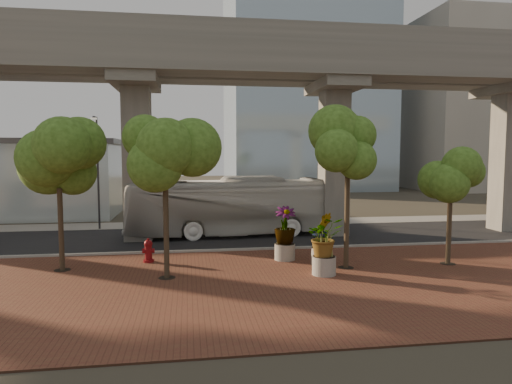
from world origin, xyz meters
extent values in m
plane|color=#373128|center=(0.00, 0.00, 0.00)|extent=(160.00, 160.00, 0.00)
cube|color=brown|center=(0.00, -8.00, 0.03)|extent=(70.00, 13.00, 0.06)
cube|color=black|center=(0.00, 2.00, 0.02)|extent=(90.00, 8.00, 0.04)
cube|color=#99968F|center=(0.00, -2.00, 0.08)|extent=(70.00, 0.25, 0.16)
cube|color=#99968F|center=(0.00, 7.50, 0.03)|extent=(90.00, 3.00, 0.06)
cube|color=gray|center=(0.00, 0.40, 10.50)|extent=(72.00, 2.40, 1.80)
cube|color=gray|center=(0.00, 3.60, 10.50)|extent=(72.00, 2.40, 1.80)
cube|color=gray|center=(0.00, -0.70, 11.90)|extent=(72.00, 0.12, 1.00)
cube|color=gray|center=(0.00, 4.70, 11.90)|extent=(72.00, 0.12, 1.00)
cube|color=#A9A598|center=(38.00, 36.00, 12.00)|extent=(18.00, 16.00, 24.00)
imported|color=silver|center=(-0.35, 2.65, 1.83)|extent=(13.29, 3.83, 3.66)
cylinder|color=maroon|center=(-4.96, -3.93, 0.12)|extent=(0.51, 0.51, 0.11)
cylinder|color=maroon|center=(-4.96, -3.93, 0.52)|extent=(0.34, 0.34, 0.81)
sphere|color=maroon|center=(-4.96, -3.93, 0.93)|extent=(0.39, 0.39, 0.39)
cylinder|color=maroon|center=(-4.96, -3.93, 1.11)|extent=(0.11, 0.11, 0.14)
cylinder|color=maroon|center=(-4.96, -3.93, 0.59)|extent=(0.56, 0.22, 0.22)
cylinder|color=#ABA89A|center=(2.57, -7.32, 0.45)|extent=(1.00, 1.00, 0.78)
imported|color=#345616|center=(2.57, -7.32, 1.68)|extent=(2.23, 2.23, 1.67)
cylinder|color=#AAA199|center=(1.50, -4.41, 0.44)|extent=(0.99, 0.99, 0.77)
imported|color=#345616|center=(1.50, -4.41, 1.73)|extent=(2.42, 2.42, 1.81)
cylinder|color=#9C988D|center=(3.00, -5.54, 0.44)|extent=(0.99, 0.99, 0.77)
imported|color=#345616|center=(3.00, -5.54, 1.65)|extent=(2.20, 2.20, 1.65)
cylinder|color=#463628|center=(-8.59, -4.91, 1.86)|extent=(0.22, 0.22, 3.61)
cylinder|color=black|center=(-8.59, -4.91, 0.07)|extent=(0.70, 0.70, 0.01)
cylinder|color=#463628|center=(-3.98, -6.85, 2.01)|extent=(0.22, 0.22, 3.90)
cylinder|color=black|center=(-3.98, -6.85, 0.07)|extent=(0.70, 0.70, 0.01)
cylinder|color=#463628|center=(3.89, -6.33, 2.14)|extent=(0.22, 0.22, 4.16)
cylinder|color=black|center=(3.89, -6.33, 0.07)|extent=(0.70, 0.70, 0.01)
cylinder|color=#463628|center=(8.83, -6.32, 1.71)|extent=(0.22, 0.22, 3.29)
cylinder|color=black|center=(8.83, -6.32, 0.07)|extent=(0.70, 0.70, 0.01)
cylinder|color=#2C2B2F|center=(-9.07, 6.31, 3.77)|extent=(0.13, 0.13, 7.47)
cube|color=#2C2B2F|center=(-9.07, 5.84, 7.51)|extent=(0.14, 0.93, 0.14)
cube|color=silver|center=(-9.07, 5.37, 7.42)|extent=(0.37, 0.19, 0.11)
cylinder|color=#2C2D31|center=(7.61, 6.38, 4.02)|extent=(0.14, 0.14, 7.96)
cube|color=#2C2D31|center=(7.61, 5.88, 8.00)|extent=(0.15, 0.99, 0.15)
cube|color=silver|center=(7.61, 5.39, 7.90)|extent=(0.40, 0.20, 0.12)
camera|label=1|loc=(-3.07, -25.60, 5.18)|focal=32.00mm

